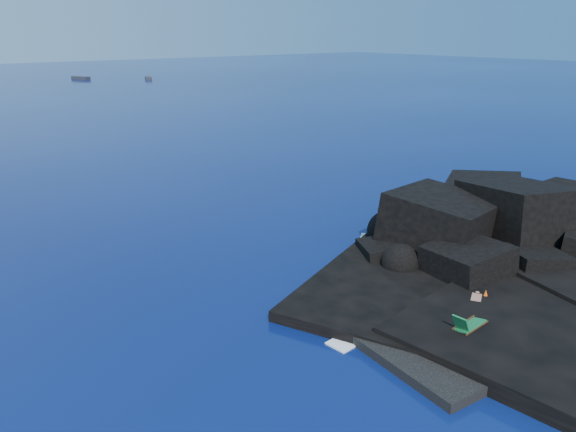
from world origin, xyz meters
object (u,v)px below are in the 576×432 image
Objects in this scene: deck_chair at (471,320)px; distant_boat_a at (81,79)px; sunbather at (476,299)px; marker_cone at (485,296)px; distant_boat_b at (148,79)px.

deck_chair is 125.06m from distant_boat_a.
sunbather is 0.38× the size of distant_boat_a.
deck_chair is at bearing -157.80° from marker_cone.
distant_boat_b is at bearing 66.73° from deck_chair.
deck_chair reaches higher than sunbather.
sunbather is at bearing 25.37° from deck_chair.
sunbather is at bearing 161.90° from marker_cone.
sunbather reaches higher than distant_boat_b.
distant_boat_a reaches higher than distant_boat_b.
sunbather is 0.44m from marker_cone.
distant_boat_a is at bearing 48.66° from sunbather.
deck_chair is 0.81× the size of sunbather.
deck_chair is 0.31× the size of distant_boat_a.
distant_boat_a is (28.61, 121.74, -0.87)m from deck_chair.
deck_chair is 2.80m from marker_cone.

